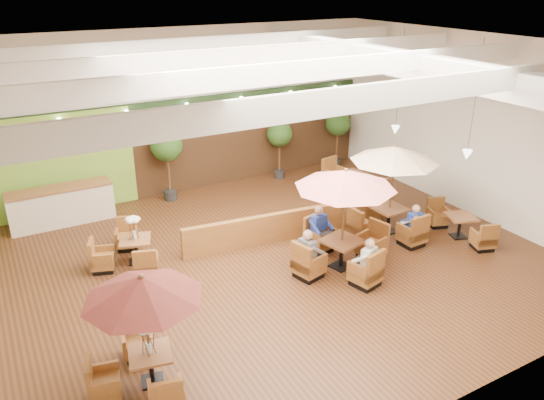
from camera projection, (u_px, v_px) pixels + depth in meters
room at (257, 116)px, 13.76m from camera, size 14.04×14.00×5.52m
service_counter at (62, 206)px, 15.97m from camera, size 3.00×0.75×1.18m
booth_divider at (288, 225)px, 15.09m from camera, size 6.18×0.91×0.86m
table_0 at (142, 307)px, 9.22m from camera, size 2.25×2.36×2.33m
table_1 at (344, 202)px, 13.06m from camera, size 2.79×2.79×2.73m
table_2 at (391, 170)px, 14.90m from camera, size 2.55×2.63×2.69m
table_3 at (127, 249)px, 13.74m from camera, size 1.73×2.46×1.47m
table_4 at (460, 227)px, 15.24m from camera, size 0.96×2.39×0.84m
table_5 at (353, 186)px, 17.93m from camera, size 1.11×2.92×1.06m
topiary_0 at (167, 148)px, 17.21m from camera, size 1.04×1.04×2.42m
topiary_1 at (280, 136)px, 19.21m from camera, size 0.93×0.93×2.16m
topiary_2 at (338, 125)px, 20.35m from camera, size 0.97×0.97×2.25m
diner_0 at (367, 257)px, 12.68m from camera, size 0.45×0.42×0.82m
diner_1 at (320, 225)px, 14.28m from camera, size 0.45×0.38×0.86m
diner_2 at (309, 249)px, 13.02m from camera, size 0.40×0.46×0.86m
diner_3 at (413, 221)px, 14.60m from camera, size 0.39×0.32×0.79m
diner_4 at (413, 221)px, 14.61m from camera, size 0.40×0.34×0.75m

